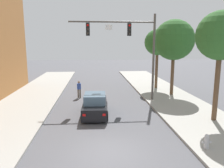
% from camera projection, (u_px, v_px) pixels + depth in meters
% --- Properties ---
extents(ground_plane, '(120.00, 120.00, 0.00)m').
position_uv_depth(ground_plane, '(109.00, 153.00, 10.54)').
color(ground_plane, '#4C4C51').
extents(traffic_signal_mast, '(7.41, 0.38, 7.50)m').
position_uv_depth(traffic_signal_mast, '(130.00, 41.00, 18.87)').
color(traffic_signal_mast, '#514C47').
rests_on(traffic_signal_mast, sidewalk_right).
extents(car_lead_black, '(1.96, 4.30, 1.60)m').
position_uv_depth(car_lead_black, '(95.00, 105.00, 16.02)').
color(car_lead_black, black).
rests_on(car_lead_black, ground).
extents(pedestrian_crossing_road, '(0.36, 0.22, 1.64)m').
position_uv_depth(pedestrian_crossing_road, '(79.00, 89.00, 21.00)').
color(pedestrian_crossing_road, brown).
rests_on(pedestrian_crossing_road, ground).
extents(fire_hydrant, '(0.48, 0.24, 0.72)m').
position_uv_depth(fire_hydrant, '(207.00, 141.00, 10.61)').
color(fire_hydrant, '#B2B2B7').
rests_on(fire_hydrant, sidewalk_right).
extents(street_tree_nearest, '(3.09, 3.09, 7.05)m').
position_uv_depth(street_tree_nearest, '(221.00, 36.00, 13.68)').
color(street_tree_nearest, brown).
rests_on(street_tree_nearest, sidewalk_right).
extents(street_tree_second, '(3.86, 3.86, 7.27)m').
position_uv_depth(street_tree_second, '(174.00, 40.00, 20.97)').
color(street_tree_second, brown).
rests_on(street_tree_second, sidewalk_right).
extents(street_tree_third, '(2.85, 2.85, 6.57)m').
position_uv_depth(street_tree_third, '(157.00, 43.00, 24.27)').
color(street_tree_third, brown).
rests_on(street_tree_third, sidewalk_right).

